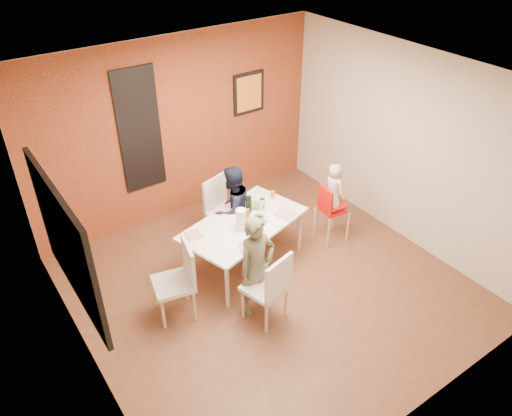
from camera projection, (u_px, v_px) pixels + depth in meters
ground at (269, 287)px, 6.40m from camera, size 4.50×4.50×0.00m
ceiling at (273, 82)px, 4.90m from camera, size 4.50×4.50×0.02m
wall_back at (179, 129)px, 7.18m from camera, size 4.50×0.02×2.70m
wall_front at (433, 318)px, 4.11m from camera, size 4.50×0.02×2.70m
wall_left at (74, 273)px, 4.58m from camera, size 0.02×4.50×2.70m
wall_right at (405, 147)px, 6.72m from camera, size 0.02×4.50×2.70m
brick_accent_wall at (179, 130)px, 7.17m from camera, size 4.50×0.02×2.70m
picture_window_frame at (66, 244)px, 4.62m from camera, size 0.05×1.70×1.30m
picture_window_pane at (68, 243)px, 4.62m from camera, size 0.02×1.55×1.15m
glassblock_strip at (140, 131)px, 6.79m from camera, size 0.55×0.03×1.70m
glassblock_surround at (140, 131)px, 6.79m from camera, size 0.60×0.03×1.76m
art_print_frame at (249, 93)px, 7.56m from camera, size 0.54×0.03×0.64m
art_print_canvas at (249, 93)px, 7.55m from camera, size 0.44×0.01×0.54m
dining_table at (244, 226)px, 6.44m from camera, size 1.81×1.30×0.68m
chair_near at (271, 286)px, 5.63m from camera, size 0.53×0.53×0.95m
chair_far at (222, 207)px, 6.97m from camera, size 0.56×0.56×0.96m
chair_left at (180, 277)px, 5.74m from camera, size 0.54×0.54×0.97m
high_chair at (330, 208)px, 6.97m from camera, size 0.40×0.40×0.87m
child_near at (257, 267)px, 5.72m from camera, size 0.48×0.32×1.31m
child_far at (232, 209)px, 6.77m from camera, size 0.70×0.60×1.25m
toddler at (334, 187)px, 6.79m from camera, size 0.22×0.34×0.69m
plate_near_left at (248, 247)px, 5.98m from camera, size 0.29×0.29×0.01m
plate_far_mid at (224, 210)px, 6.64m from camera, size 0.21×0.21×0.01m
plate_near_right at (285, 214)px, 6.56m from camera, size 0.28×0.28×0.01m
plate_far_left at (194, 235)px, 6.18m from camera, size 0.22×0.22×0.01m
salad_bowl_a at (258, 218)px, 6.44m from camera, size 0.29×0.29×0.06m
salad_bowl_b at (254, 205)px, 6.70m from camera, size 0.26×0.26×0.05m
wine_bottle at (249, 206)px, 6.49m from camera, size 0.07×0.07×0.27m
wine_glass_a at (260, 224)px, 6.21m from camera, size 0.07×0.07×0.21m
wine_glass_b at (262, 206)px, 6.55m from camera, size 0.07×0.07×0.20m
paper_towel_roll at (241, 220)px, 6.20m from camera, size 0.13×0.13×0.30m
condiment_red at (247, 215)px, 6.43m from camera, size 0.04×0.04×0.14m
condiment_green at (249, 213)px, 6.47m from camera, size 0.03×0.03×0.13m
condiment_brown at (248, 214)px, 6.45m from camera, size 0.04×0.04×0.14m
sippy_cup at (273, 194)px, 6.88m from camera, size 0.06×0.06×0.11m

